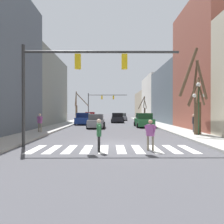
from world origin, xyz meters
TOP-DOWN VIEW (x-y plane):
  - ground_plane at (0.00, 0.00)m, footprint 240.00×240.00m
  - sidewalk_left at (-6.58, 0.00)m, footprint 2.59×90.00m
  - sidewalk_right at (6.58, 0.00)m, footprint 2.59×90.00m
  - building_row_left at (-10.88, 8.89)m, footprint 6.00×32.26m
  - building_row_right at (10.88, 23.89)m, footprint 6.00×64.17m
  - crosswalk_stripes at (0.00, -1.52)m, footprint 8.55×2.60m
  - traffic_signal_near at (-2.24, -0.66)m, footprint 8.90×0.28m
  - traffic_signal_far at (-2.33, 35.80)m, footprint 8.74×0.28m
  - street_lamp_right_corner at (6.80, 3.98)m, footprint 0.95×0.36m
  - car_parked_right_mid at (-1.78, 12.78)m, footprint 2.03×4.66m
  - car_parked_left_far at (4.07, 14.06)m, footprint 2.17×4.62m
  - car_driving_toward_lane at (-4.07, 18.94)m, footprint 2.18×4.60m
  - car_driving_away_lane at (1.07, 24.11)m, footprint 2.16×4.42m
  - car_parked_left_near at (2.24, 32.44)m, footprint 2.12×4.47m
  - car_parked_left_mid at (-4.07, 29.90)m, footprint 2.19×4.85m
  - pedestrian_on_right_sidewalk at (1.94, -1.96)m, footprint 0.61×0.45m
  - pedestrian_near_right_corner at (-0.67, -2.23)m, footprint 0.26×0.70m
  - pedestrian_waiting_at_curb at (7.16, 5.85)m, footprint 0.26×0.68m
  - pedestrian_crossing_street at (-6.31, 6.18)m, footprint 0.65×0.42m
  - street_tree_right_near at (6.63, 4.17)m, footprint 2.21×3.63m
  - street_tree_left_far at (-6.51, 28.89)m, footprint 2.73×1.75m
  - street_tree_left_mid at (6.90, 4.32)m, footprint 1.13×2.40m
  - street_tree_right_mid at (6.11, 27.03)m, footprint 1.87×1.46m

SIDE VIEW (x-z plane):
  - ground_plane at x=0.00m, z-range 0.00..0.00m
  - crosswalk_stripes at x=0.00m, z-range 0.00..0.01m
  - sidewalk_left at x=-6.58m, z-range 0.00..0.15m
  - sidewalk_right at x=6.58m, z-range 0.00..0.15m
  - car_parked_left_near at x=2.24m, z-range -0.04..1.49m
  - car_parked_right_mid at x=-1.78m, z-range -0.05..1.58m
  - car_driving_away_lane at x=1.07m, z-range -0.05..1.60m
  - car_driving_toward_lane at x=-4.07m, z-range -0.06..1.66m
  - car_parked_left_far at x=4.07m, z-range -0.06..1.67m
  - car_parked_left_mid at x=-4.07m, z-range -0.06..1.69m
  - pedestrian_on_right_sidewalk at x=1.94m, z-range 0.14..1.72m
  - pedestrian_near_right_corner at x=-0.67m, z-range 0.15..1.78m
  - pedestrian_waiting_at_curb at x=7.16m, z-range 0.29..1.88m
  - pedestrian_crossing_street at x=-6.31m, z-range 0.30..1.93m
  - street_tree_right_mid at x=6.11m, z-range -0.12..4.43m
  - street_tree_left_mid at x=6.90m, z-range 0.03..4.61m
  - street_tree_left_far at x=-6.51m, z-range -0.27..5.34m
  - street_lamp_right_corner at x=6.80m, z-range 1.01..5.11m
  - street_tree_right_near at x=6.63m, z-range -0.31..6.54m
  - traffic_signal_near at x=-2.24m, z-range 1.41..7.18m
  - traffic_signal_far at x=-2.33m, z-range 1.44..7.37m
  - building_row_right at x=10.88m, z-range -1.71..11.49m
  - building_row_left at x=-10.88m, z-range -0.92..13.03m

